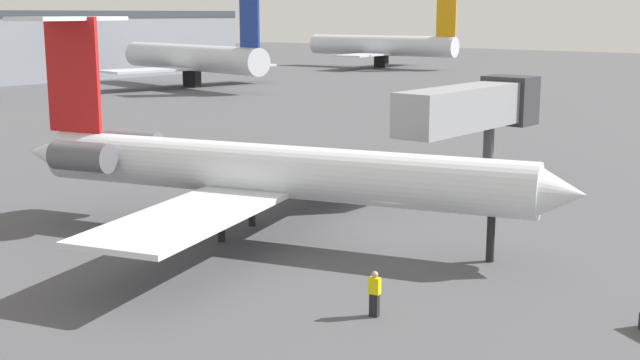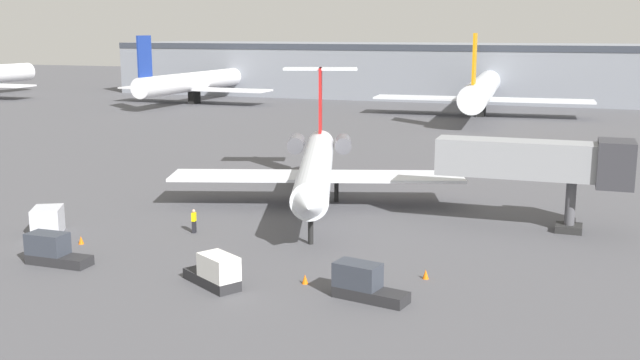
# 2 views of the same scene
# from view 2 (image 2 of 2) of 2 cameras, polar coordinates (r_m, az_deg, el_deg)

# --- Properties ---
(ground_plane) EXTENTS (400.00, 400.00, 0.10)m
(ground_plane) POSITION_cam_2_polar(r_m,az_deg,el_deg) (54.27, -0.32, -3.56)
(ground_plane) COLOR #4C4C51
(regional_jet) EXTENTS (23.73, 28.31, 10.52)m
(regional_jet) POSITION_cam_2_polar(r_m,az_deg,el_deg) (60.21, -0.26, 1.30)
(regional_jet) COLOR silver
(regional_jet) RESTS_ON ground_plane
(jet_bridge) EXTENTS (13.39, 3.24, 6.61)m
(jet_bridge) POSITION_cam_2_polar(r_m,az_deg,el_deg) (54.57, 16.90, 1.33)
(jet_bridge) COLOR gray
(jet_bridge) RESTS_ON ground_plane
(ground_crew_marshaller) EXTENTS (0.34, 0.44, 1.69)m
(ground_crew_marshaller) POSITION_cam_2_polar(r_m,az_deg,el_deg) (52.95, -9.60, -3.10)
(ground_crew_marshaller) COLOR black
(ground_crew_marshaller) RESTS_ON ground_plane
(baggage_tug_lead) EXTENTS (4.15, 3.26, 1.90)m
(baggage_tug_lead) POSITION_cam_2_polar(r_m,az_deg,el_deg) (41.86, -7.97, -6.99)
(baggage_tug_lead) COLOR #262628
(baggage_tug_lead) RESTS_ON ground_plane
(baggage_tug_trailing) EXTENTS (4.20, 2.15, 1.90)m
(baggage_tug_trailing) POSITION_cam_2_polar(r_m,az_deg,el_deg) (39.80, 3.33, -7.87)
(baggage_tug_trailing) COLOR #262628
(baggage_tug_trailing) RESTS_ON ground_plane
(baggage_tug_spare) EXTENTS (4.01, 1.42, 1.90)m
(baggage_tug_spare) POSITION_cam_2_polar(r_m,az_deg,el_deg) (48.22, -19.72, -5.09)
(baggage_tug_spare) COLOR #262628
(baggage_tug_spare) RESTS_ON ground_plane
(cargo_container_uld) EXTENTS (2.82, 3.05, 1.86)m
(cargo_container_uld) POSITION_cam_2_polar(r_m,az_deg,el_deg) (55.36, -20.07, -2.93)
(cargo_container_uld) COLOR silver
(cargo_container_uld) RESTS_ON ground_plane
(traffic_cone_near) EXTENTS (0.36, 0.36, 0.55)m
(traffic_cone_near) POSITION_cam_2_polar(r_m,az_deg,el_deg) (43.34, 8.06, -7.13)
(traffic_cone_near) COLOR orange
(traffic_cone_near) RESTS_ON ground_plane
(traffic_cone_mid) EXTENTS (0.36, 0.36, 0.55)m
(traffic_cone_mid) POSITION_cam_2_polar(r_m,az_deg,el_deg) (42.12, -1.15, -7.56)
(traffic_cone_mid) COLOR orange
(traffic_cone_mid) RESTS_ON ground_plane
(traffic_cone_far) EXTENTS (0.36, 0.36, 0.55)m
(traffic_cone_far) POSITION_cam_2_polar(r_m,az_deg,el_deg) (52.13, -17.77, -4.38)
(traffic_cone_far) COLOR orange
(traffic_cone_far) RESTS_ON ground_plane
(terminal_building) EXTENTS (162.29, 25.44, 11.15)m
(terminal_building) POSITION_cam_2_polar(r_m,az_deg,el_deg) (157.59, 13.33, 8.05)
(terminal_building) COLOR gray
(terminal_building) RESTS_ON ground_plane
(parked_airliner_west_mid) EXTENTS (30.68, 36.47, 13.01)m
(parked_airliner_west_mid) POSITION_cam_2_polar(r_m,az_deg,el_deg) (146.01, -9.65, 7.36)
(parked_airliner_west_mid) COLOR white
(parked_airliner_west_mid) RESTS_ON ground_plane
(parked_airliner_centre) EXTENTS (35.47, 42.02, 13.51)m
(parked_airliner_centre) POSITION_cam_2_polar(r_m,az_deg,el_deg) (125.48, 12.26, 6.74)
(parked_airliner_centre) COLOR silver
(parked_airliner_centre) RESTS_ON ground_plane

